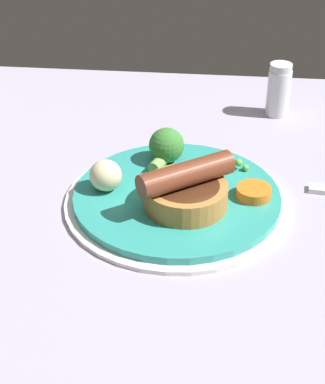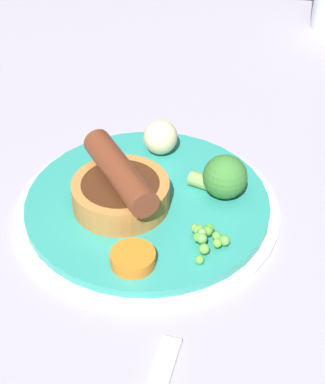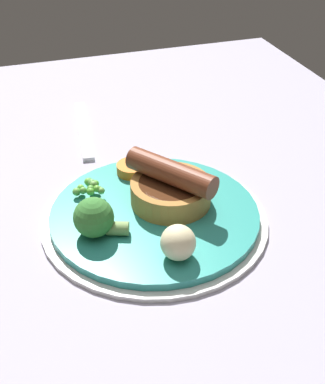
{
  "view_description": "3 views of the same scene",
  "coord_description": "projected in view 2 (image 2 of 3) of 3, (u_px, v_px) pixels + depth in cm",
  "views": [
    {
      "loc": [
        4.61,
        -59.69,
        44.3
      ],
      "look_at": [
        -1.49,
        -0.13,
        5.5
      ],
      "focal_mm": 60.0,
      "sensor_mm": 36.0,
      "label": 1
    },
    {
      "loc": [
        47.01,
        9.78,
        44.13
      ],
      "look_at": [
        1.73,
        3.2,
        6.96
      ],
      "focal_mm": 60.0,
      "sensor_mm": 36.0,
      "label": 2
    },
    {
      "loc": [
        -46.68,
        15.8,
        40.23
      ],
      "look_at": [
        0.03,
        0.5,
        6.79
      ],
      "focal_mm": 50.0,
      "sensor_mm": 36.0,
      "label": 3
    }
  ],
  "objects": [
    {
      "name": "pea_pile",
      "position": [
        206.0,
        237.0,
        0.57
      ],
      "size": [
        4.17,
        3.63,
        1.85
      ],
      "color": "#56B637",
      "rests_on": "dinner_plate"
    },
    {
      "name": "carrot_slice_1",
      "position": [
        133.0,
        258.0,
        0.55
      ],
      "size": [
        5.47,
        5.47,
        1.22
      ],
      "primitive_type": "cylinder",
      "rotation": [
        0.0,
        0.0,
        4.13
      ],
      "color": "orange",
      "rests_on": "dinner_plate"
    },
    {
      "name": "potato_chunk_0",
      "position": [
        160.0,
        137.0,
        0.67
      ],
      "size": [
        4.16,
        4.05,
        3.67
      ],
      "primitive_type": "ellipsoid",
      "rotation": [
        0.0,
        0.0,
        3.0
      ],
      "color": "beige",
      "rests_on": "dinner_plate"
    },
    {
      "name": "dining_table",
      "position": [
        133.0,
        221.0,
        0.64
      ],
      "size": [
        110.0,
        80.0,
        3.0
      ],
      "primitive_type": "cube",
      "color": "#9E99AD",
      "rests_on": "ground"
    },
    {
      "name": "sausage_pudding",
      "position": [
        120.0,
        188.0,
        0.6
      ],
      "size": [
        10.57,
        9.27,
        5.41
      ],
      "rotation": [
        0.0,
        0.0,
        3.76
      ],
      "color": "#AD7538",
      "rests_on": "dinner_plate"
    },
    {
      "name": "broccoli_floret_near",
      "position": [
        223.0,
        177.0,
        0.61
      ],
      "size": [
        4.33,
        5.85,
        4.33
      ],
      "rotation": [
        0.0,
        0.0,
        1.22
      ],
      "color": "#387A33",
      "rests_on": "dinner_plate"
    },
    {
      "name": "dinner_plate",
      "position": [
        147.0,
        209.0,
        0.62
      ],
      "size": [
        25.8,
        25.8,
        1.4
      ],
      "color": "silver",
      "rests_on": "dining_table"
    }
  ]
}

